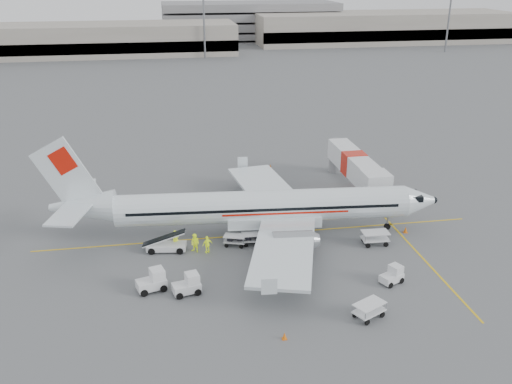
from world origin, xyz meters
TOP-DOWN VIEW (x-y plane):
  - ground at (0.00, 0.00)m, footprint 360.00×360.00m
  - stripe_lead at (0.00, 0.00)m, footprint 44.00×0.20m
  - stripe_cross at (14.00, -8.00)m, footprint 0.20×20.00m
  - terminal_west at (-40.00, 130.00)m, footprint 110.00×22.00m
  - terminal_east at (70.00, 145.00)m, footprint 90.00×26.00m
  - parking_garage at (25.00, 160.00)m, footprint 62.00×24.00m
  - treeline at (0.00, 175.00)m, footprint 300.00×3.00m
  - mast_center at (5.00, 118.00)m, footprint 3.20×1.20m
  - mast_east at (80.00, 118.00)m, footprint 3.20×1.20m
  - aircraft at (0.35, -0.05)m, footprint 40.11×32.61m
  - jet_bridge at (13.28, 10.39)m, footprint 3.40×17.29m
  - belt_loader at (-9.28, -2.00)m, footprint 5.09×2.53m
  - tug_fore at (9.41, -11.16)m, footprint 2.27×1.86m
  - tug_mid at (-7.85, -9.91)m, footprint 2.48×1.74m
  - tug_aft at (-10.69, -8.90)m, footprint 2.69×1.98m
  - cart_loaded_a at (-1.00, -2.00)m, footprint 2.22×1.38m
  - cart_loaded_b at (-2.77, -2.00)m, footprint 2.34×1.81m
  - cart_empty_a at (5.72, -15.73)m, footprint 2.82×2.39m
  - cart_empty_b at (10.63, -4.06)m, footprint 2.61×1.60m
  - cone_nose at (14.64, -2.11)m, footprint 0.41×0.41m
  - cone_port at (4.93, 19.40)m, footprint 0.39×0.39m
  - cone_stbd at (-1.25, -17.31)m, footprint 0.36×0.36m
  - crew_a at (-8.36, -1.50)m, footprint 0.77×0.65m
  - crew_b at (-6.61, -2.68)m, footprint 1.13×1.10m
  - crew_c at (-7.44, -9.21)m, footprint 1.19×1.21m
  - crew_d at (-5.49, -3.03)m, footprint 1.08×0.76m

SIDE VIEW (x-z plane):
  - ground at x=0.00m, z-range 0.00..0.00m
  - stripe_lead at x=0.00m, z-range 0.00..0.01m
  - stripe_cross at x=14.00m, z-range 0.00..0.01m
  - cone_stbd at x=-1.25m, z-range 0.00..0.59m
  - cone_port at x=4.93m, z-range 0.00..0.63m
  - cone_nose at x=14.64m, z-range 0.00..0.68m
  - cart_loaded_b at x=-2.77m, z-range 0.00..1.07m
  - cart_loaded_a at x=-1.00m, z-range 0.00..1.13m
  - cart_empty_a at x=5.72m, z-range 0.00..1.27m
  - cart_empty_b at x=10.63m, z-range 0.00..1.34m
  - tug_fore at x=9.41m, z-range 0.00..1.53m
  - crew_c at x=-7.44m, z-range 0.00..1.67m
  - crew_d at x=-5.49m, z-range 0.00..1.70m
  - tug_mid at x=-7.85m, z-range 0.00..1.75m
  - crew_a at x=-8.36m, z-range 0.00..1.81m
  - crew_b at x=-6.61m, z-range 0.00..1.84m
  - tug_aft at x=-10.69m, z-range 0.00..1.86m
  - belt_loader at x=-9.28m, z-range 0.00..2.64m
  - jet_bridge at x=13.28m, z-range 0.00..4.53m
  - treeline at x=0.00m, z-range 0.00..6.00m
  - terminal_west at x=-40.00m, z-range 0.00..9.00m
  - terminal_east at x=70.00m, z-range 0.00..10.00m
  - aircraft at x=0.35m, z-range 0.00..10.43m
  - parking_garage at x=25.00m, z-range 0.00..14.00m
  - mast_center at x=5.00m, z-range 0.00..22.00m
  - mast_east at x=80.00m, z-range 0.00..22.00m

